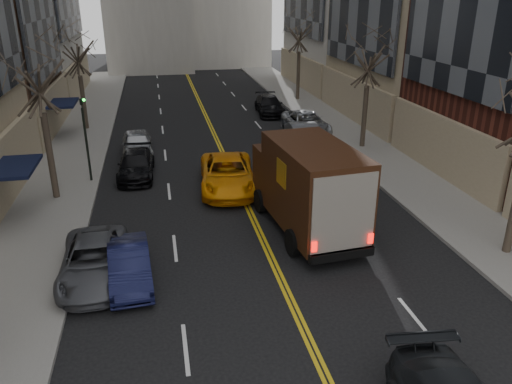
% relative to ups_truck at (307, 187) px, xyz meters
% --- Properties ---
extents(sidewalk_left, '(4.00, 66.00, 0.15)m').
position_rel_ups_truck_xyz_m(sidewalk_left, '(-10.95, 12.45, -1.85)').
color(sidewalk_left, slate).
rests_on(sidewalk_left, ground).
extents(sidewalk_right, '(4.00, 66.00, 0.15)m').
position_rel_ups_truck_xyz_m(sidewalk_right, '(7.05, 12.45, -1.85)').
color(sidewalk_right, slate).
rests_on(sidewalk_right, ground).
extents(tree_lf_mid, '(3.20, 3.20, 8.91)m').
position_rel_ups_truck_xyz_m(tree_lf_mid, '(-10.75, 5.45, 4.68)').
color(tree_lf_mid, '#382D23').
rests_on(tree_lf_mid, sidewalk_left).
extents(tree_lf_far, '(3.20, 3.20, 8.12)m').
position_rel_ups_truck_xyz_m(tree_lf_far, '(-10.75, 18.45, 4.10)').
color(tree_lf_far, '#382D23').
rests_on(tree_lf_far, sidewalk_left).
extents(tree_rt_mid, '(3.20, 3.20, 8.32)m').
position_rel_ups_truck_xyz_m(tree_rt_mid, '(6.85, 10.45, 4.25)').
color(tree_rt_mid, '#382D23').
rests_on(tree_rt_mid, sidewalk_right).
extents(tree_rt_far, '(3.20, 3.20, 9.11)m').
position_rel_ups_truck_xyz_m(tree_rt_far, '(6.85, 25.45, 4.82)').
color(tree_rt_far, '#382D23').
rests_on(tree_rt_far, sidewalk_right).
extents(traffic_signal, '(0.29, 0.26, 4.70)m').
position_rel_ups_truck_xyz_m(traffic_signal, '(-9.35, 7.45, 0.90)').
color(traffic_signal, black).
rests_on(traffic_signal, sidewalk_left).
extents(ups_truck, '(3.36, 7.18, 3.81)m').
position_rel_ups_truck_xyz_m(ups_truck, '(0.00, 0.00, 0.00)').
color(ups_truck, black).
rests_on(ups_truck, ground).
extents(taxi, '(3.15, 5.93, 1.59)m').
position_rel_ups_truck_xyz_m(taxi, '(-2.52, 5.23, -1.13)').
color(taxi, orange).
rests_on(taxi, ground).
extents(pedestrian, '(0.59, 0.69, 1.61)m').
position_rel_ups_truck_xyz_m(pedestrian, '(-0.71, 2.51, -1.11)').
color(pedestrian, black).
rests_on(pedestrian, ground).
extents(parked_lf_b, '(1.66, 4.01, 1.29)m').
position_rel_ups_truck_xyz_m(parked_lf_b, '(-7.05, -2.66, -1.28)').
color(parked_lf_b, '#111335').
rests_on(parked_lf_b, ground).
extents(parked_lf_c, '(2.32, 4.84, 1.33)m').
position_rel_ups_truck_xyz_m(parked_lf_c, '(-8.25, -2.19, -1.26)').
color(parked_lf_c, '#505158').
rests_on(parked_lf_c, ground).
extents(parked_lf_d, '(2.00, 4.55, 1.30)m').
position_rel_ups_truck_xyz_m(parked_lf_d, '(-7.05, 7.97, -1.27)').
color(parked_lf_d, black).
rests_on(parked_lf_d, ground).
extents(parked_lf_e, '(2.00, 4.53, 1.52)m').
position_rel_ups_truck_xyz_m(parked_lf_e, '(-7.05, 11.52, -1.16)').
color(parked_lf_e, '#A0A3A8').
rests_on(parked_lf_e, ground).
extents(parked_rt_a, '(1.91, 4.88, 1.58)m').
position_rel_ups_truck_xyz_m(parked_rt_a, '(3.15, 10.79, -1.13)').
color(parked_rt_a, '#4A4C51').
rests_on(parked_rt_a, ground).
extents(parked_rt_b, '(2.52, 5.42, 1.50)m').
position_rel_ups_truck_xyz_m(parked_rt_b, '(4.35, 14.48, -1.17)').
color(parked_rt_b, '#B9BCC1').
rests_on(parked_rt_b, ground).
extents(parked_rt_c, '(2.32, 5.00, 1.42)m').
position_rel_ups_truck_xyz_m(parked_rt_c, '(3.15, 20.74, -1.21)').
color(parked_rt_c, black).
rests_on(parked_rt_c, ground).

